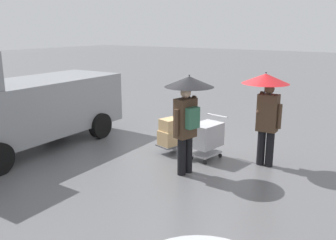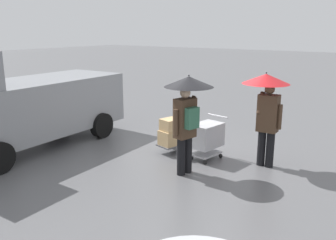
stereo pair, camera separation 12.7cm
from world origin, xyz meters
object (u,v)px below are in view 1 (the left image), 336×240
Objects in this scene: pedestrian_pink_side at (267,98)px; pedestrian_black_side at (188,102)px; hand_dolly_boxes at (171,133)px; shopping_cart_vendor at (206,136)px; cargo_van_parked_right at (19,105)px.

pedestrian_pink_side and pedestrian_black_side have the same top height.
pedestrian_pink_side is at bearing -167.33° from hand_dolly_boxes.
pedestrian_black_side reaches higher than shopping_cart_vendor.
pedestrian_pink_side reaches higher than hand_dolly_boxes.
cargo_van_parked_right is at bearing 23.56° from pedestrian_pink_side.
hand_dolly_boxes is 0.61× the size of pedestrian_black_side.
pedestrian_pink_side is at bearing -156.44° from cargo_van_parked_right.
pedestrian_black_side is at bearing -166.70° from cargo_van_parked_right.
pedestrian_black_side reaches higher than hand_dolly_boxes.
cargo_van_parked_right is 4.48m from pedestrian_black_side.
shopping_cart_vendor is 0.77× the size of hand_dolly_boxes.
pedestrian_pink_side is at bearing -130.87° from pedestrian_black_side.
hand_dolly_boxes is at bearing 6.93° from shopping_cart_vendor.
cargo_van_parked_right is 2.51× the size of pedestrian_black_side.
pedestrian_black_side is (-4.34, -1.03, 0.39)m from cargo_van_parked_right.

